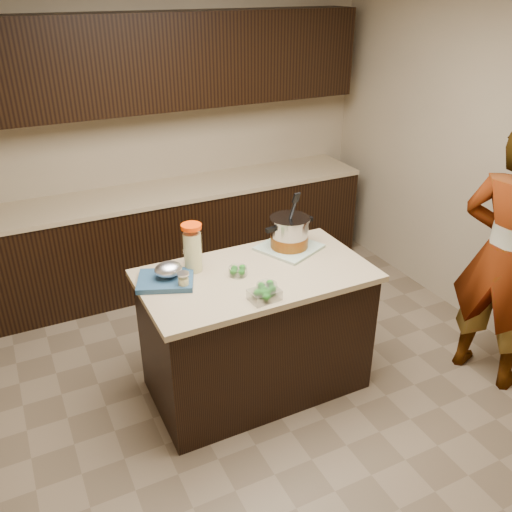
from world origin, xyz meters
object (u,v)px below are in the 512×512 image
at_px(person, 507,259).
at_px(stock_pot, 289,234).
at_px(lemonade_pitcher, 193,250).
at_px(island, 256,331).

bearing_deg(person, stock_pot, 38.69).
bearing_deg(person, lemonade_pitcher, 49.48).
bearing_deg(stock_pot, person, -40.70).
distance_m(island, stock_pot, 0.69).
bearing_deg(person, island, 51.59).
xyz_separation_m(lemonade_pitcher, person, (1.88, -0.80, -0.12)).
bearing_deg(lemonade_pitcher, island, -31.91).
relative_size(island, lemonade_pitcher, 4.69).
height_order(stock_pot, lemonade_pitcher, stock_pot).
height_order(lemonade_pitcher, person, person).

